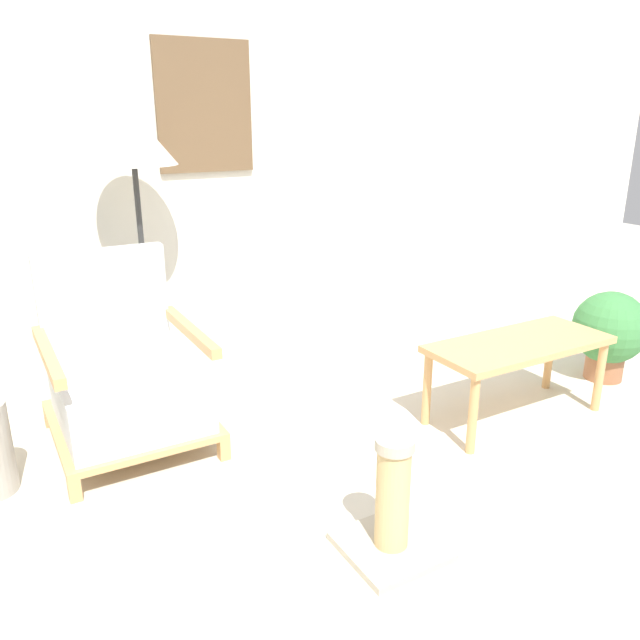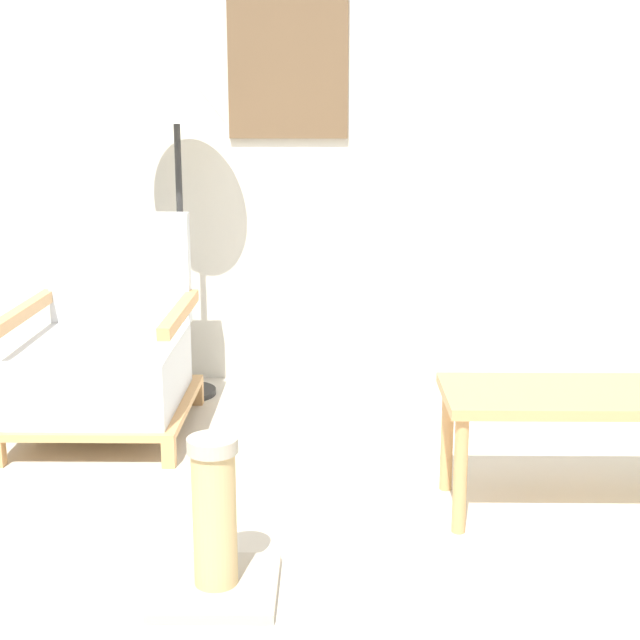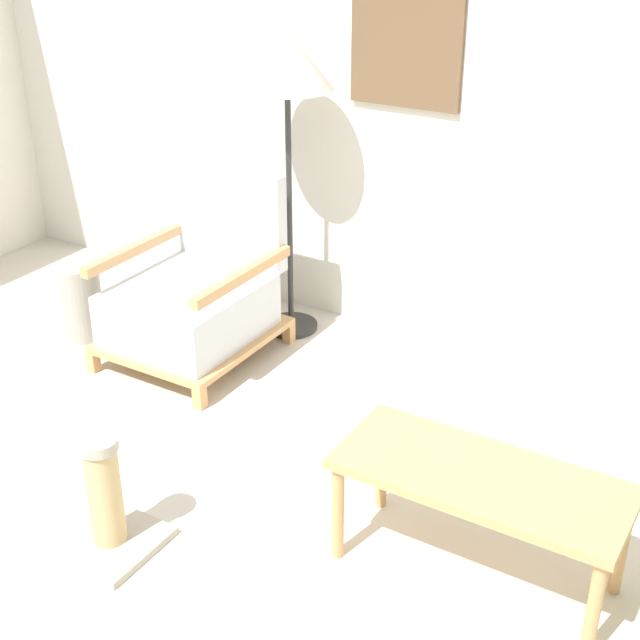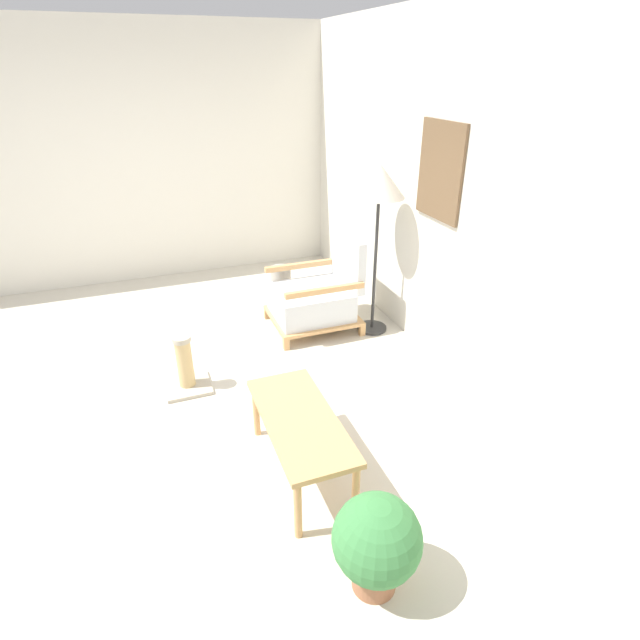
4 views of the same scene
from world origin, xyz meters
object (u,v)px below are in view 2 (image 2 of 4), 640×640
Objects in this scene: coffee_table at (590,407)px; scratching_post at (215,537)px; floor_lamp at (176,105)px; armchair at (106,358)px.

coffee_table is 2.12× the size of scratching_post.
coffee_table is at bearing -38.74° from floor_lamp.
floor_lamp is 2.17m from scratching_post.
scratching_post is (-1.18, -0.54, -0.20)m from coffee_table.
floor_lamp reaches higher than scratching_post.
armchair is 0.57× the size of floor_lamp.
floor_lamp reaches higher than armchair.
armchair is at bearing 156.82° from coffee_table.
floor_lamp is 3.37× the size of scratching_post.
floor_lamp is 2.21m from coffee_table.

